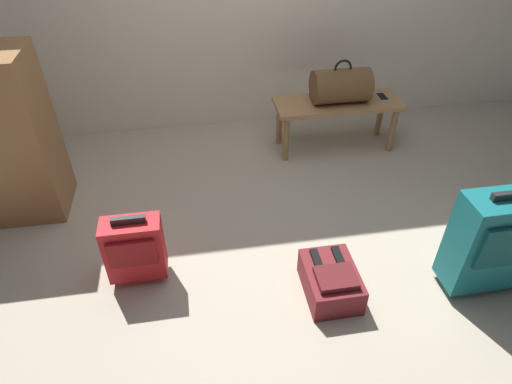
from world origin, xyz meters
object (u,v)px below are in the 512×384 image
suitcase_small_red (135,248)px  duffel_bag_brown (341,86)px  suitcase_upright_teal (497,240)px  bench (337,109)px  cell_phone (382,97)px  side_cabinet (3,138)px  backpack_maroon (331,281)px

suitcase_small_red → duffel_bag_brown: bearing=38.2°
duffel_bag_brown → suitcase_small_red: (-1.54, -1.22, -0.30)m
suitcase_upright_teal → bench: bearing=103.3°
cell_phone → suitcase_small_red: (-1.91, -1.23, -0.18)m
bench → side_cabinet: side_cabinet is taller
backpack_maroon → bench: bearing=72.0°
suitcase_small_red → backpack_maroon: (1.05, -0.28, -0.15)m
duffel_bag_brown → backpack_maroon: bearing=-108.2°
bench → backpack_maroon: (-0.49, -1.50, -0.25)m
side_cabinet → suitcase_upright_teal: bearing=-23.1°
suitcase_small_red → side_cabinet: bearing=135.0°
suitcase_upright_teal → suitcase_small_red: size_ratio=1.44×
bench → backpack_maroon: bench is taller
cell_phone → suitcase_small_red: suitcase_small_red is taller
side_cabinet → bench: bearing=10.3°
cell_phone → backpack_maroon: cell_phone is taller
backpack_maroon → duffel_bag_brown: bearing=71.8°
duffel_bag_brown → suitcase_small_red: size_ratio=0.96×
duffel_bag_brown → suitcase_upright_teal: 1.63m
side_cabinet → cell_phone: bearing=9.2°
bench → suitcase_small_red: 1.96m
bench → cell_phone: size_ratio=6.94×
suitcase_small_red → backpack_maroon: 1.10m
suitcase_upright_teal → side_cabinet: 2.94m
bench → suitcase_upright_teal: (0.37, -1.58, -0.01)m
bench → suitcase_upright_teal: bearing=-76.7°
duffel_bag_brown → suitcase_upright_teal: duffel_bag_brown is taller
duffel_bag_brown → side_cabinet: bearing=-169.7°
suitcase_small_red → backpack_maroon: suitcase_small_red is taller
bench → duffel_bag_brown: size_ratio=2.27×
cell_phone → side_cabinet: side_cabinet is taller
backpack_maroon → cell_phone: bearing=60.5°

